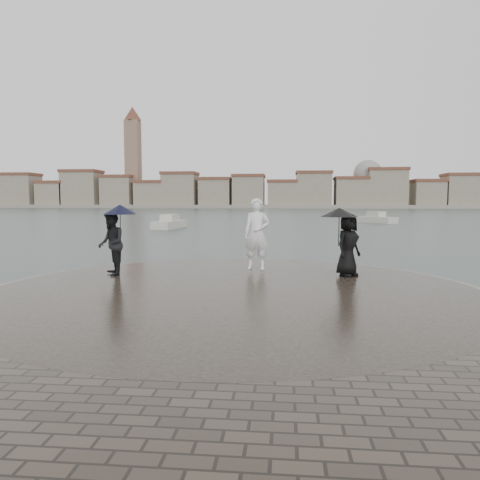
# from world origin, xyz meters

# --- Properties ---
(ground) EXTENTS (400.00, 400.00, 0.00)m
(ground) POSITION_xyz_m (0.00, 0.00, 0.00)
(ground) COLOR #2B3835
(ground) RESTS_ON ground
(kerb_ring) EXTENTS (12.50, 12.50, 0.32)m
(kerb_ring) POSITION_xyz_m (0.00, 3.50, 0.16)
(kerb_ring) COLOR gray
(kerb_ring) RESTS_ON ground
(quay_tip) EXTENTS (11.90, 11.90, 0.36)m
(quay_tip) POSITION_xyz_m (0.00, 3.50, 0.18)
(quay_tip) COLOR #2D261E
(quay_tip) RESTS_ON ground
(statue) EXTENTS (0.86, 0.61, 2.23)m
(statue) POSITION_xyz_m (0.33, 6.86, 1.48)
(statue) COLOR white
(statue) RESTS_ON quay_tip
(visitor_left) EXTENTS (1.25, 1.14, 2.04)m
(visitor_left) POSITION_xyz_m (-3.73, 5.27, 1.46)
(visitor_left) COLOR black
(visitor_left) RESTS_ON quay_tip
(visitor_right) EXTENTS (1.30, 1.17, 1.95)m
(visitor_right) POSITION_xyz_m (2.93, 5.78, 1.50)
(visitor_right) COLOR black
(visitor_right) RESTS_ON quay_tip
(far_skyline) EXTENTS (260.00, 20.00, 37.00)m
(far_skyline) POSITION_xyz_m (-6.29, 160.71, 5.61)
(far_skyline) COLOR gray
(far_skyline) RESTS_ON ground
(boats) EXTENTS (34.39, 19.70, 1.50)m
(boats) POSITION_xyz_m (8.19, 38.61, 0.38)
(boats) COLOR beige
(boats) RESTS_ON ground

